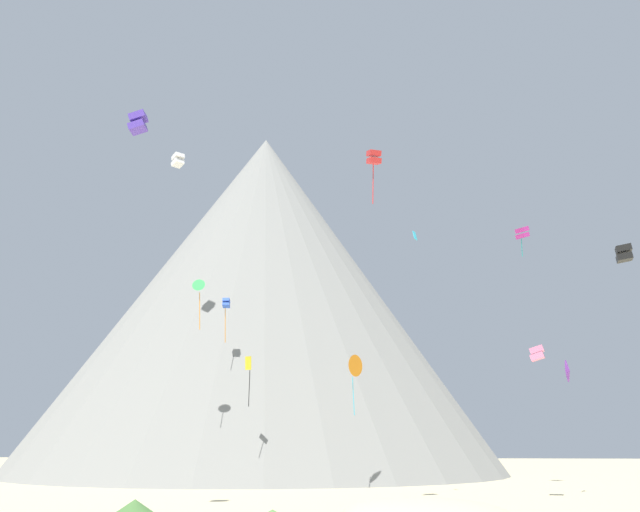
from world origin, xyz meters
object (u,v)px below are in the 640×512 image
at_px(kite_pink_low, 537,353).
at_px(kite_violet_low, 568,371).
at_px(kite_cyan_mid, 415,236).
at_px(kite_red_high, 374,158).
at_px(kite_indigo_high, 138,123).
at_px(kite_white_high, 178,160).
at_px(kite_magenta_high, 522,233).
at_px(kite_blue_mid, 226,304).
at_px(kite_black_mid, 624,253).
at_px(rock_massif, 266,304).
at_px(bush_mid_center, 135,506).
at_px(kite_yellow_low, 248,369).
at_px(kite_green_mid, 199,287).
at_px(kite_orange_low, 354,366).
at_px(kite_lime_low, 178,412).

xyz_separation_m(kite_pink_low, kite_violet_low, (4.05, 5.95, -1.00)).
bearing_deg(kite_cyan_mid, kite_violet_low, -176.87).
xyz_separation_m(kite_pink_low, kite_red_high, (-14.04, -8.00, 16.05)).
xyz_separation_m(kite_pink_low, kite_indigo_high, (-31.73, -17.11, 15.83)).
xyz_separation_m(kite_indigo_high, kite_white_high, (-7.87, 33.88, 11.54)).
relative_size(kite_white_high, kite_magenta_high, 0.49).
bearing_deg(kite_violet_low, kite_blue_mid, 94.96).
relative_size(kite_black_mid, kite_red_high, 0.27).
height_order(kite_indigo_high, kite_violet_low, kite_indigo_high).
bearing_deg(rock_massif, bush_mid_center, -87.60).
bearing_deg(kite_yellow_low, kite_indigo_high, 168.82).
xyz_separation_m(kite_black_mid, kite_magenta_high, (-1.51, 29.69, 10.70)).
height_order(rock_massif, kite_blue_mid, rock_massif).
height_order(kite_indigo_high, kite_green_mid, kite_indigo_high).
bearing_deg(rock_massif, kite_orange_low, -66.45).
bearing_deg(kite_red_high, kite_black_mid, 147.31).
bearing_deg(kite_violet_low, kite_black_mid, -155.52).
relative_size(kite_lime_low, kite_red_high, 0.35).
distance_m(kite_indigo_high, kite_red_high, 19.90).
distance_m(kite_magenta_high, kite_red_high, 31.57).
xyz_separation_m(kite_violet_low, kite_lime_low, (-43.07, 14.48, -3.13)).
relative_size(kite_white_high, kite_yellow_low, 0.35).
distance_m(kite_white_high, kite_red_high, 37.36).
distance_m(kite_pink_low, kite_violet_low, 7.27).
bearing_deg(kite_magenta_high, kite_white_high, -130.55).
distance_m(kite_yellow_low, kite_lime_low, 15.46).
relative_size(kite_pink_low, kite_violet_low, 0.71).
bearing_deg(kite_white_high, kite_red_high, 88.67).
bearing_deg(kite_magenta_high, kite_red_high, -75.86).
relative_size(kite_yellow_low, kite_black_mid, 3.97).
height_order(bush_mid_center, kite_green_mid, kite_green_mid).
bearing_deg(kite_white_high, kite_cyan_mid, 105.21).
bearing_deg(kite_black_mid, kite_violet_low, -165.82).
relative_size(kite_pink_low, kite_magenta_high, 0.41).
bearing_deg(kite_magenta_high, kite_violet_low, -38.84).
bearing_deg(kite_violet_low, kite_yellow_low, 105.01).
bearing_deg(rock_massif, kite_yellow_low, -82.38).
relative_size(kite_green_mid, kite_orange_low, 0.90).
xyz_separation_m(kite_green_mid, kite_magenta_high, (37.20, 8.87, 7.79)).
height_order(kite_blue_mid, kite_yellow_low, kite_blue_mid).
relative_size(rock_massif, kite_orange_low, 14.10).
bearing_deg(kite_cyan_mid, kite_yellow_low, -39.49).
bearing_deg(kite_red_high, kite_lime_low, -71.56).
bearing_deg(kite_lime_low, kite_yellow_low, -177.31).
height_order(kite_cyan_mid, kite_pink_low, kite_cyan_mid).
height_order(kite_green_mid, kite_magenta_high, kite_magenta_high).
relative_size(rock_massif, kite_black_mid, 66.41).
xyz_separation_m(kite_blue_mid, kite_magenta_high, (35.95, 0.99, 8.23)).
bearing_deg(kite_lime_low, kite_green_mid, 161.37).
height_order(kite_black_mid, kite_magenta_high, kite_magenta_high).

